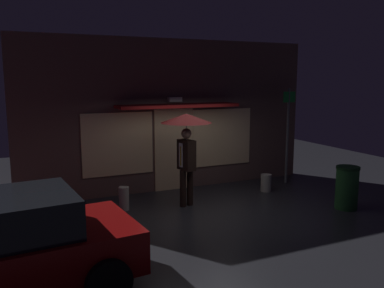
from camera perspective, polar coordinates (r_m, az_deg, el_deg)
ground_plane at (r=9.25m, az=2.64°, el=-9.65°), size 18.00×18.00×0.00m
building_facade at (r=10.93m, az=-2.89°, el=3.96°), size 8.09×1.00×4.02m
person_with_umbrella at (r=9.34m, az=-0.80°, el=1.71°), size 1.19×1.19×2.20m
street_sign_post at (r=11.82m, az=13.32°, el=1.88°), size 0.40×0.07×2.73m
sidewalk_bollard at (r=9.48m, az=-9.57°, el=-7.58°), size 0.23×0.23×0.54m
sidewalk_bollard_2 at (r=11.06m, az=10.39°, el=-5.40°), size 0.28×0.28×0.46m
trash_bin at (r=10.05m, az=20.99°, el=-5.74°), size 0.53×0.53×1.00m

